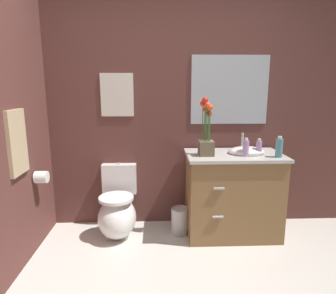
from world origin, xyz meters
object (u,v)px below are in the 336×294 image
object	(u,v)px
toilet	(118,212)
vanity_cabinet	(233,193)
hand_wash_bottle	(259,148)
hanging_towel	(17,142)
toilet_paper_roll	(41,177)
trash_bin	(180,221)
flower_vase	(206,135)
wall_poster	(117,95)
lotion_bottle	(279,148)
soap_bottle	(246,148)
wall_mirror	(230,90)

from	to	relation	value
toilet	vanity_cabinet	bearing A→B (deg)	-1.30
toilet	hand_wash_bottle	distance (m)	1.53
hanging_towel	toilet_paper_roll	size ratio (longest dim) A/B	4.73
toilet	trash_bin	xyz separation A→B (m)	(0.63, -0.01, -0.11)
flower_vase	toilet_paper_roll	world-z (taller)	flower_vase
wall_poster	toilet_paper_roll	size ratio (longest dim) A/B	3.97
vanity_cabinet	lotion_bottle	world-z (taller)	lotion_bottle
soap_bottle	trash_bin	bearing A→B (deg)	168.34
vanity_cabinet	wall_poster	size ratio (longest dim) A/B	2.34
wall_poster	wall_mirror	xyz separation A→B (m)	(1.16, 0.00, 0.05)
flower_vase	trash_bin	distance (m)	0.93
soap_bottle	wall_poster	bearing A→B (deg)	162.16
trash_bin	hanging_towel	size ratio (longest dim) A/B	0.52
toilet	hand_wash_bottle	xyz separation A→B (m)	(1.37, -0.10, 0.67)
vanity_cabinet	lotion_bottle	xyz separation A→B (m)	(0.37, -0.16, 0.50)
flower_vase	hanging_towel	xyz separation A→B (m)	(-1.58, -0.39, 0.02)
toilet_paper_roll	hand_wash_bottle	bearing A→B (deg)	2.81
flower_vase	wall_poster	bearing A→B (deg)	158.21
wall_poster	hanging_towel	xyz separation A→B (m)	(-0.70, -0.74, -0.35)
toilet_paper_roll	lotion_bottle	bearing A→B (deg)	0.36
wall_mirror	hanging_towel	xyz separation A→B (m)	(-1.87, -0.74, -0.40)
wall_mirror	trash_bin	bearing A→B (deg)	-152.51
trash_bin	vanity_cabinet	bearing A→B (deg)	-2.18
hand_wash_bottle	wall_poster	size ratio (longest dim) A/B	0.37
vanity_cabinet	hand_wash_bottle	distance (m)	0.53
flower_vase	hanging_towel	bearing A→B (deg)	-166.17
wall_mirror	vanity_cabinet	bearing A→B (deg)	-89.46
soap_bottle	toilet	bearing A→B (deg)	173.97
soap_bottle	vanity_cabinet	bearing A→B (deg)	125.61
hanging_towel	wall_mirror	bearing A→B (deg)	21.53
vanity_cabinet	soap_bottle	bearing A→B (deg)	-54.39
soap_bottle	hanging_towel	bearing A→B (deg)	-170.14
soap_bottle	wall_mirror	world-z (taller)	wall_mirror
lotion_bottle	trash_bin	bearing A→B (deg)	168.91
trash_bin	toilet_paper_roll	xyz separation A→B (m)	(-1.28, -0.19, 0.54)
toilet	wall_mirror	size ratio (longest dim) A/B	0.86
toilet_paper_roll	wall_poster	bearing A→B (deg)	35.53
toilet	wall_poster	distance (m)	1.19
hand_wash_bottle	soap_bottle	bearing A→B (deg)	-166.03
hand_wash_bottle	toilet_paper_roll	distance (m)	2.04
vanity_cabinet	soap_bottle	size ratio (longest dim) A/B	5.89
hand_wash_bottle	trash_bin	distance (m)	1.08
hand_wash_bottle	vanity_cabinet	bearing A→B (deg)	161.57
wall_mirror	toilet_paper_roll	xyz separation A→B (m)	(-1.81, -0.46, -0.77)
vanity_cabinet	hanging_towel	size ratio (longest dim) A/B	1.97
hanging_towel	wall_poster	bearing A→B (deg)	46.24
vanity_cabinet	hand_wash_bottle	size ratio (longest dim) A/B	6.35
wall_poster	wall_mirror	distance (m)	1.16
vanity_cabinet	wall_mirror	size ratio (longest dim) A/B	1.28
wall_poster	toilet	bearing A→B (deg)	-90.00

